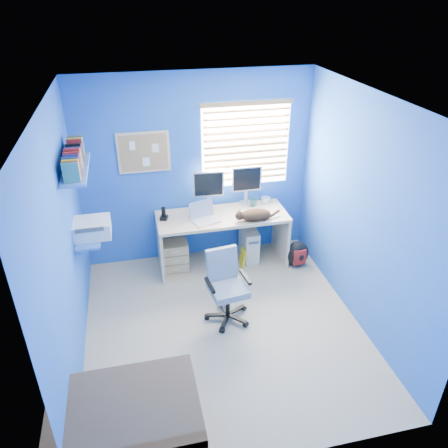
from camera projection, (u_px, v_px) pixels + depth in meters
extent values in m
cube|color=tan|center=(224.00, 327.00, 4.88)|extent=(3.00, 3.20, 0.00)
cube|color=white|center=(224.00, 101.00, 3.67)|extent=(3.00, 3.20, 0.00)
cube|color=blue|center=(196.00, 170.00, 5.64)|extent=(3.00, 0.01, 2.50)
cube|color=blue|center=(276.00, 346.00, 2.91)|extent=(3.00, 0.01, 2.50)
cube|color=blue|center=(64.00, 248.00, 3.99)|extent=(0.01, 3.20, 2.50)
cube|color=blue|center=(363.00, 215.00, 4.56)|extent=(0.01, 3.20, 2.50)
cube|color=tan|center=(222.00, 240.00, 5.82)|extent=(1.69, 0.65, 0.74)
cube|color=silver|center=(206.00, 213.00, 5.45)|extent=(0.39, 0.35, 0.22)
cube|color=silver|center=(208.00, 191.00, 5.66)|extent=(0.41, 0.15, 0.54)
cube|color=silver|center=(246.00, 185.00, 5.81)|extent=(0.40, 0.12, 0.54)
cube|color=black|center=(164.00, 213.00, 5.51)|extent=(0.12, 0.13, 0.17)
imported|color=#2A7065|center=(253.00, 202.00, 5.86)|extent=(0.10, 0.09, 0.10)
cylinder|color=silver|center=(266.00, 200.00, 5.96)|extent=(0.13, 0.13, 0.07)
ellipsoid|color=black|center=(256.00, 215.00, 5.50)|extent=(0.40, 0.21, 0.14)
cube|color=beige|center=(249.00, 243.00, 6.03)|extent=(0.20, 0.44, 0.45)
cube|color=tan|center=(175.00, 255.00, 5.80)|extent=(0.35, 0.28, 0.41)
cube|color=yellow|center=(243.00, 258.00, 5.89)|extent=(0.03, 0.17, 0.24)
ellipsoid|color=black|center=(297.00, 254.00, 5.87)|extent=(0.33, 0.26, 0.36)
cube|color=brown|center=(127.00, 429.00, 3.47)|extent=(1.12, 0.80, 0.54)
cylinder|color=black|center=(228.00, 316.00, 4.99)|extent=(0.54, 0.54, 0.06)
cylinder|color=black|center=(228.00, 303.00, 4.90)|extent=(0.06, 0.06, 0.32)
cube|color=#8B9FAC|center=(228.00, 289.00, 4.81)|extent=(0.44, 0.44, 0.08)
cube|color=#8B9FAC|center=(222.00, 263.00, 4.85)|extent=(0.36, 0.11, 0.37)
cube|color=white|center=(246.00, 145.00, 5.61)|extent=(1.15, 0.01, 1.10)
cube|color=#B07241|center=(246.00, 145.00, 5.59)|extent=(1.10, 0.03, 1.00)
cube|color=tan|center=(144.00, 152.00, 5.35)|extent=(0.64, 0.02, 0.52)
cube|color=tan|center=(144.00, 153.00, 5.35)|extent=(0.58, 0.01, 0.46)
cube|color=#4779C4|center=(89.00, 237.00, 4.81)|extent=(0.26, 0.55, 0.03)
cube|color=silver|center=(91.00, 228.00, 4.77)|extent=(0.42, 0.34, 0.18)
cube|color=#4779C4|center=(76.00, 169.00, 4.42)|extent=(0.24, 0.90, 0.03)
cube|color=navy|center=(73.00, 157.00, 4.36)|extent=(0.15, 0.80, 0.22)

